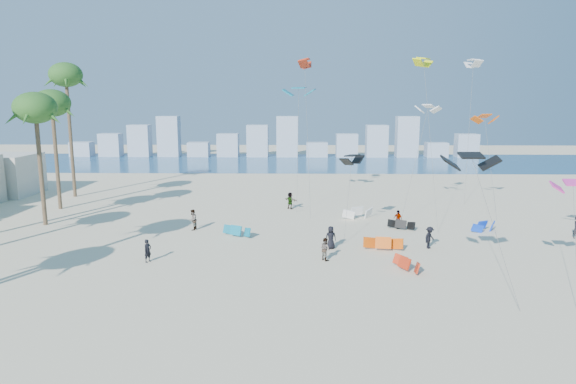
{
  "coord_description": "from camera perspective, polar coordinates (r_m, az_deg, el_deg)",
  "views": [
    {
      "loc": [
        3.83,
        -21.96,
        11.43
      ],
      "look_at": [
        3.0,
        16.0,
        4.5
      ],
      "focal_mm": 31.06,
      "sensor_mm": 36.0,
      "label": 1
    }
  ],
  "objects": [
    {
      "name": "ground",
      "position": [
        25.05,
        -8.03,
        -16.92
      ],
      "size": [
        220.0,
        220.0,
        0.0
      ],
      "primitive_type": "plane",
      "color": "beige",
      "rests_on": "ground"
    },
    {
      "name": "ocean",
      "position": [
        94.73,
        -1.08,
        3.42
      ],
      "size": [
        220.0,
        220.0,
        0.0
      ],
      "primitive_type": "plane",
      "color": "navy",
      "rests_on": "ground"
    },
    {
      "name": "kitesurfer_mid",
      "position": [
        36.59,
        4.28,
        -6.52
      ],
      "size": [
        0.98,
        1.02,
        1.66
      ],
      "primitive_type": "imported",
      "rotation": [
        0.0,
        0.0,
        2.17
      ],
      "color": "gray",
      "rests_on": "ground"
    },
    {
      "name": "distant_skyline",
      "position": [
        104.41,
        -1.51,
        5.76
      ],
      "size": [
        85.0,
        3.0,
        8.4
      ],
      "color": "#9EADBF",
      "rests_on": "ground"
    },
    {
      "name": "kitesurfer_near",
      "position": [
        37.43,
        -15.77,
        -6.49
      ],
      "size": [
        0.66,
        0.73,
        1.68
      ],
      "primitive_type": "imported",
      "rotation": [
        0.0,
        0.0,
        1.03
      ],
      "color": "black",
      "rests_on": "ground"
    },
    {
      "name": "grounded_kites",
      "position": [
        43.39,
        9.51,
        -4.44
      ],
      "size": [
        24.82,
        18.29,
        1.03
      ],
      "color": "#0C7291",
      "rests_on": "ground"
    },
    {
      "name": "kitesurfers_far",
      "position": [
        45.09,
        5.62,
        -3.21
      ],
      "size": [
        33.87,
        15.82,
        1.88
      ],
      "color": "black",
      "rests_on": "ground"
    },
    {
      "name": "flying_kites",
      "position": [
        48.11,
        14.18,
        10.5
      ],
      "size": [
        24.62,
        37.01,
        16.81
      ],
      "color": "black",
      "rests_on": "ground"
    }
  ]
}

